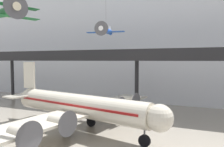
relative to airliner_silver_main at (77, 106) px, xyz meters
The scene contains 5 objects.
hangar_back_wall 25.00m from the airliner_silver_main, 80.58° to the left, with size 140.00×3.00×25.58m.
mezzanine_walkway 14.82m from the airliner_silver_main, 73.75° to the left, with size 110.00×3.20×11.00m.
airliner_silver_main is the anchor object (origin of this frame).
suspended_plane_blue_trainer 14.92m from the airliner_silver_main, 93.37° to the left, with size 6.59×5.38×6.75m.
suspended_plane_green_biplane 17.38m from the airliner_silver_main, behind, with size 8.05×9.39×5.17m.
Camera 1 is at (11.20, -13.83, 9.12)m, focal length 35.00 mm.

